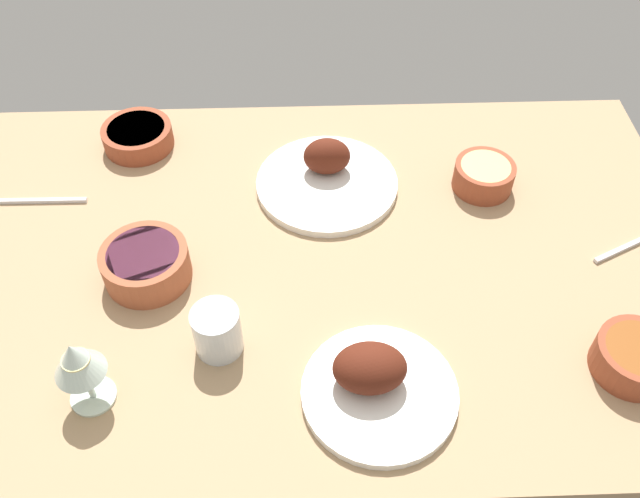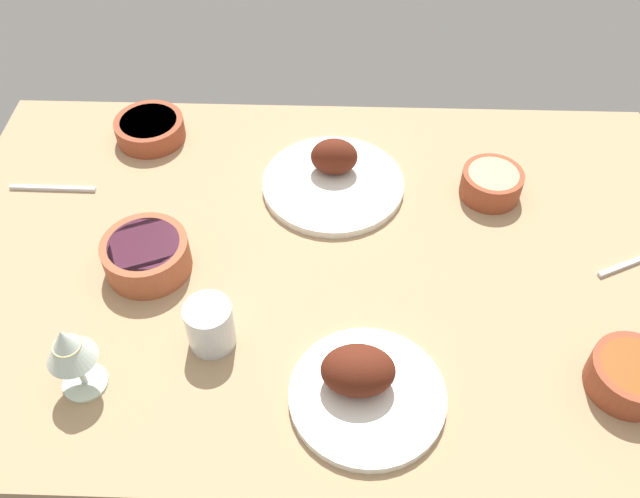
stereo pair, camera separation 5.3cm
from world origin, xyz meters
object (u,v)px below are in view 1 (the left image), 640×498
spoon_loose (634,244)px  bowl_potatoes (138,136)px  bowl_onions (146,263)px  wine_glass (77,362)px  bowl_pasta (484,175)px  plate_far_side (375,382)px  fork_loose (43,201)px  plate_center_main (327,176)px  bowl_soup (635,357)px  water_tumbler (217,331)px

spoon_loose → bowl_potatoes: bearing=-44.1°
bowl_onions → wine_glass: size_ratio=1.09×
bowl_potatoes → bowl_pasta: 71.65cm
plate_far_side → fork_loose: size_ratio=1.40×
plate_center_main → wine_glass: 60.49cm
plate_far_side → bowl_onions: 44.94cm
bowl_onions → bowl_pasta: 66.59cm
plate_center_main → plate_far_side: size_ratio=1.17×
bowl_soup → bowl_potatoes: (85.26, -57.69, -0.54)cm
plate_far_side → wine_glass: size_ratio=1.72×
wine_glass → fork_loose: size_ratio=0.81×
bowl_onions → wine_glass: wine_glass is taller
spoon_loose → water_tumbler: bearing=-10.9°
fork_loose → plate_center_main: bearing=4.1°
plate_far_side → bowl_onions: (37.79, -24.31, 0.76)cm
bowl_soup → water_tumbler: bearing=-5.5°
plate_center_main → spoon_loose: bearing=161.6°
plate_far_side → wine_glass: bearing=-0.6°
water_tumbler → spoon_loose: water_tumbler is taller
bowl_pasta → water_tumbler: bearing=36.1°
bowl_onions → bowl_potatoes: bearing=-79.3°
plate_far_side → bowl_onions: size_ratio=1.58×
bowl_potatoes → water_tumbler: size_ratio=1.68×
fork_loose → spoon_loose: 112.44cm
bowl_potatoes → wine_glass: (-1.55, 60.02, 7.40)cm
bowl_onions → water_tumbler: bearing=131.5°
wine_glass → water_tumbler: size_ratio=1.62×
plate_far_side → water_tumbler: (24.32, -9.09, 1.66)cm
fork_loose → bowl_potatoes: bearing=46.1°
bowl_onions → water_tumbler: (-13.47, 15.23, 0.90)cm
spoon_loose → plate_center_main: bearing=-43.9°
bowl_potatoes → spoon_loose: size_ratio=0.78×
bowl_soup → bowl_pasta: (15.24, -42.47, -0.09)cm
bowl_potatoes → spoon_loose: 100.19cm
bowl_onions → fork_loose: 30.46cm
plate_far_side → bowl_soup: (-40.64, -2.82, 0.41)cm
bowl_potatoes → plate_far_side: bearing=126.4°
bowl_potatoes → wine_glass: bearing=91.5°
plate_center_main → spoon_loose: (-55.75, 18.49, -1.55)cm
bowl_soup → fork_loose: size_ratio=0.74×
plate_center_main → water_tumbler: bearing=63.6°
bowl_onions → fork_loose: bearing=-39.8°
wine_glass → bowl_soup: bearing=-178.4°
bowl_potatoes → water_tumbler: (-20.29, 51.42, 1.79)cm
bowl_potatoes → bowl_pasta: size_ratio=1.23×
plate_center_main → bowl_potatoes: plate_center_main is taller
plate_center_main → fork_loose: plate_center_main is taller
fork_loose → water_tumbler: bearing=-42.7°
bowl_potatoes → spoon_loose: bowl_potatoes is taller
wine_glass → spoon_loose: size_ratio=0.76×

